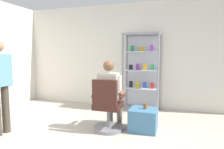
# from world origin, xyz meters

# --- Properties ---
(back_wall) EXTENTS (6.00, 0.10, 2.70)m
(back_wall) POSITION_xyz_m (0.00, 3.00, 1.35)
(back_wall) COLOR silver
(back_wall) RESTS_ON ground
(display_cabinet_main) EXTENTS (0.90, 0.45, 1.90)m
(display_cabinet_main) POSITION_xyz_m (0.40, 2.76, 0.96)
(display_cabinet_main) COLOR gray
(display_cabinet_main) RESTS_ON ground
(office_chair) EXTENTS (0.56, 0.56, 0.96)m
(office_chair) POSITION_xyz_m (0.06, 1.14, 0.39)
(office_chair) COLOR slate
(office_chair) RESTS_ON ground
(seated_shopkeeper) EXTENTS (0.49, 0.57, 1.29)m
(seated_shopkeeper) POSITION_xyz_m (0.06, 1.30, 0.71)
(seated_shopkeeper) COLOR slate
(seated_shopkeeper) RESTS_ON ground
(storage_crate) EXTENTS (0.49, 0.45, 0.40)m
(storage_crate) POSITION_xyz_m (0.68, 1.37, 0.20)
(storage_crate) COLOR teal
(storage_crate) RESTS_ON ground
(tea_glass) EXTENTS (0.07, 0.07, 0.10)m
(tea_glass) POSITION_xyz_m (0.70, 1.39, 0.45)
(tea_glass) COLOR brown
(tea_glass) RESTS_ON storage_crate
(standing_customer) EXTENTS (0.24, 0.52, 1.63)m
(standing_customer) POSITION_xyz_m (-1.66, 0.44, 0.93)
(standing_customer) COLOR #3F382D
(standing_customer) RESTS_ON ground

